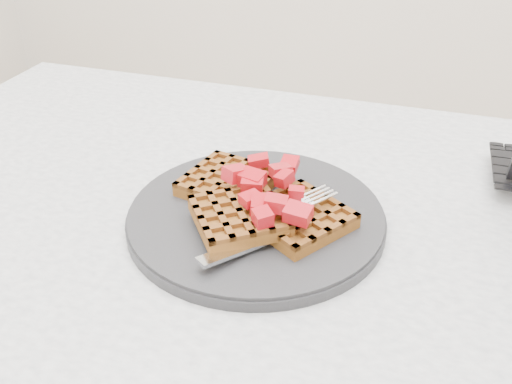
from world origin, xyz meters
TOP-DOWN VIEW (x-y plane):
  - table at (0.00, 0.00)m, footprint 1.20×0.80m
  - plate at (-0.05, 0.02)m, footprint 0.28×0.28m
  - waffles at (-0.05, 0.02)m, footprint 0.21×0.19m
  - strawberry_pile at (-0.05, 0.02)m, footprint 0.15×0.15m
  - fork at (-0.02, -0.01)m, footprint 0.12×0.16m

SIDE VIEW (x-z plane):
  - table at x=0.00m, z-range 0.26..1.01m
  - plate at x=-0.05m, z-range 0.75..0.77m
  - fork at x=-0.02m, z-range 0.77..0.78m
  - waffles at x=-0.05m, z-range 0.76..0.79m
  - strawberry_pile at x=-0.05m, z-range 0.79..0.82m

